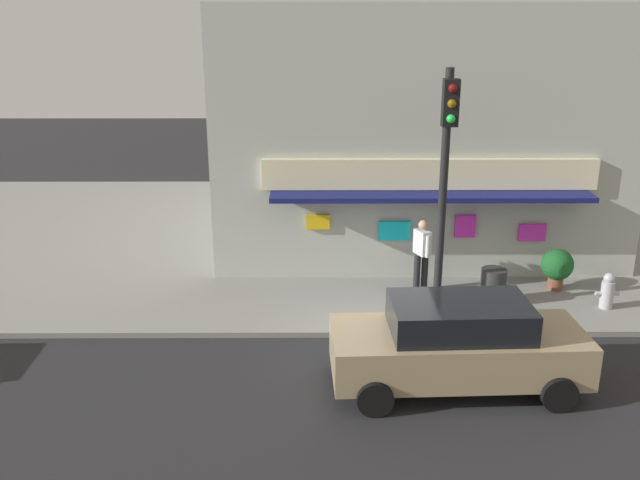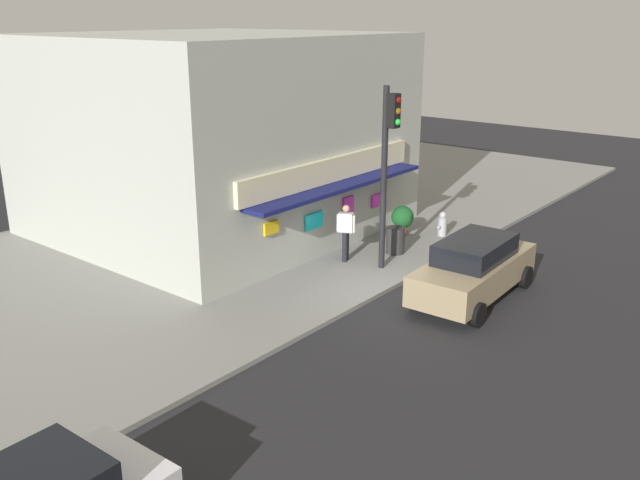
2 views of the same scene
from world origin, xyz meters
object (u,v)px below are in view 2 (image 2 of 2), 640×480
at_px(fire_hydrant, 442,224).
at_px(pedestrian, 346,230).
at_px(trash_can, 395,240).
at_px(potted_plant_by_doorway, 402,218).
at_px(parked_car_tan, 474,268).
at_px(traffic_light, 388,155).

distance_m(fire_hydrant, pedestrian, 4.27).
xyz_separation_m(trash_can, pedestrian, (-1.55, 0.80, 0.56)).
distance_m(trash_can, pedestrian, 1.83).
height_order(trash_can, pedestrian, pedestrian).
relative_size(potted_plant_by_doorway, parked_car_tan, 0.22).
bearing_deg(potted_plant_by_doorway, parked_car_tan, -126.94).
relative_size(traffic_light, parked_car_tan, 1.16).
distance_m(trash_can, parked_car_tan, 3.81).
bearing_deg(fire_hydrant, pedestrian, 165.46).
xyz_separation_m(traffic_light, fire_hydrant, (3.90, 0.25, -3.02)).
bearing_deg(traffic_light, trash_can, 20.33).
height_order(trash_can, parked_car_tan, parked_car_tan).
height_order(traffic_light, trash_can, traffic_light).
bearing_deg(potted_plant_by_doorway, trash_can, -154.02).
bearing_deg(pedestrian, potted_plant_by_doorway, 0.83).
xyz_separation_m(fire_hydrant, potted_plant_by_doorway, (-0.80, 1.11, 0.19)).
xyz_separation_m(fire_hydrant, trash_can, (-2.54, 0.26, 0.02)).
distance_m(traffic_light, parked_car_tan, 4.02).
relative_size(traffic_light, trash_can, 6.36).
height_order(fire_hydrant, trash_can, same).
distance_m(traffic_light, potted_plant_by_doorway, 4.41).
bearing_deg(fire_hydrant, parked_car_tan, -141.49).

